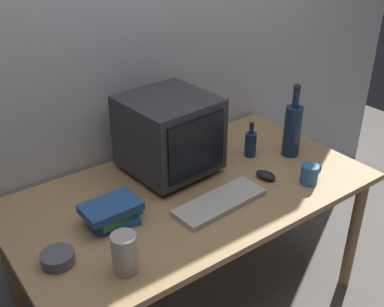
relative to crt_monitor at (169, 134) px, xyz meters
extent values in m
plane|color=slate|center=(-0.01, -0.19, -0.89)|extent=(6.00, 6.00, 0.00)
cube|color=silver|center=(-0.01, 0.31, 0.36)|extent=(4.00, 0.08, 2.50)
cube|color=tan|center=(-0.01, -0.19, -0.21)|extent=(1.61, 0.88, 0.03)
cylinder|color=olive|center=(0.74, -0.57, -0.56)|extent=(0.06, 0.06, 0.67)
cylinder|color=olive|center=(-0.76, 0.19, -0.56)|extent=(0.06, 0.06, 0.67)
cylinder|color=olive|center=(0.74, 0.19, -0.56)|extent=(0.06, 0.06, 0.67)
cube|color=#333338|center=(0.00, 0.00, -0.18)|extent=(0.30, 0.26, 0.03)
cube|color=#333338|center=(0.00, 0.00, 0.01)|extent=(0.41, 0.41, 0.34)
cube|color=black|center=(0.01, -0.19, 0.01)|extent=(0.31, 0.03, 0.27)
cube|color=beige|center=(0.01, -0.36, -0.18)|extent=(0.43, 0.18, 0.02)
ellipsoid|color=black|center=(0.31, -0.32, -0.17)|extent=(0.08, 0.11, 0.04)
cylinder|color=navy|center=(0.58, -0.23, -0.06)|extent=(0.09, 0.09, 0.26)
cylinder|color=navy|center=(0.58, -0.23, 0.11)|extent=(0.03, 0.03, 0.09)
sphere|color=#262626|center=(0.58, -0.23, 0.17)|extent=(0.04, 0.04, 0.04)
cylinder|color=navy|center=(0.41, -0.12, -0.13)|extent=(0.06, 0.06, 0.12)
cylinder|color=navy|center=(0.41, -0.12, -0.05)|extent=(0.02, 0.02, 0.04)
sphere|color=#262626|center=(0.41, -0.12, -0.02)|extent=(0.02, 0.02, 0.02)
cube|color=#28569E|center=(-0.40, -0.19, -0.18)|extent=(0.20, 0.19, 0.03)
cube|color=#33894C|center=(-0.40, -0.19, -0.15)|extent=(0.20, 0.17, 0.03)
cube|color=#28569E|center=(-0.41, -0.20, -0.12)|extent=(0.23, 0.16, 0.03)
cylinder|color=#3370B2|center=(0.45, -0.47, -0.15)|extent=(0.08, 0.08, 0.09)
torus|color=#3370B2|center=(0.50, -0.47, -0.14)|extent=(0.06, 0.01, 0.06)
cylinder|color=#595B66|center=(-0.68, -0.30, -0.17)|extent=(0.12, 0.12, 0.04)
cylinder|color=#B7B2A8|center=(-0.50, -0.47, -0.12)|extent=(0.09, 0.09, 0.15)
camera|label=1|loc=(-1.05, -1.59, 0.94)|focal=43.36mm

